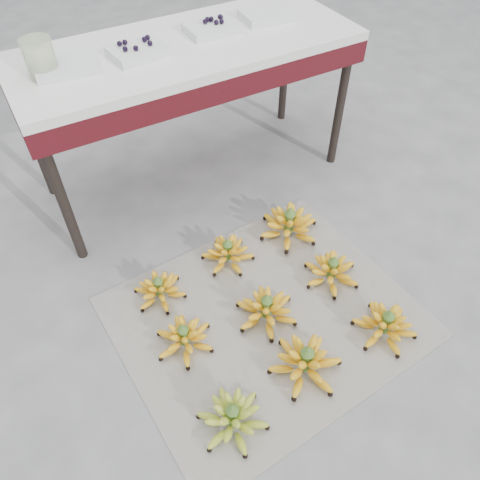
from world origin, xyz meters
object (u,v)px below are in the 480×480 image
vendor_table (188,61)px  tray_left (139,51)px  bunch_front_right (385,325)px  tray_far_left (67,65)px  bunch_mid_center (266,310)px  bunch_back_right (289,225)px  tray_right (212,28)px  bunch_mid_right (332,271)px  glass_jar (40,58)px  bunch_mid_left (184,338)px  bunch_front_left (232,418)px  bunch_back_center (228,253)px  bunch_back_left (159,290)px  tray_far_right (267,15)px  newspaper_mat (266,317)px  bunch_front_center (306,362)px

vendor_table → tray_left: bearing=-175.4°
bunch_front_right → tray_far_left: tray_far_left is taller
bunch_mid_center → bunch_back_right: bunch_back_right is taller
tray_far_left → tray_right: 0.71m
bunch_mid_right → tray_right: 1.30m
bunch_front_right → bunch_mid_right: 0.35m
bunch_front_right → glass_jar: 1.81m
bunch_mid_left → glass_jar: 1.29m
tray_right → vendor_table: bearing=-166.1°
tray_left → bunch_front_left: bearing=-102.2°
bunch_mid_left → glass_jar: bearing=87.7°
bunch_mid_right → bunch_back_center: bunch_mid_right is taller
tray_left → glass_jar: (-0.41, 0.02, 0.06)m
bunch_back_left → glass_jar: 1.09m
bunch_mid_center → tray_far_right: bearing=71.5°
tray_far_left → tray_far_right: bearing=1.7°
bunch_mid_left → newspaper_mat: bearing=-15.8°
bunch_mid_left → bunch_back_right: size_ratio=0.73×
tray_right → bunch_front_left: bearing=-115.9°
bunch_mid_right → bunch_back_center: (-0.37, 0.34, -0.00)m
tray_far_left → glass_jar: (-0.10, -0.01, 0.06)m
bunch_back_right → tray_right: bearing=111.8°
newspaper_mat → tray_far_right: size_ratio=4.71×
bunch_back_right → vendor_table: 0.94m
bunch_mid_center → tray_far_right: size_ratio=1.22×
bunch_front_right → tray_far_left: (-0.77, 1.37, 0.75)m
bunch_front_right → glass_jar: bearing=110.1°
tray_right → newspaper_mat: bearing=-106.9°
tray_right → bunch_back_left: bearing=-132.8°
bunch_front_right → bunch_mid_right: bunch_front_right is taller
tray_far_right → tray_right: bearing=179.7°
bunch_back_right → vendor_table: (-0.20, 0.67, 0.63)m
bunch_front_center → tray_left: bearing=83.5°
bunch_back_left → tray_left: bearing=61.4°
bunch_mid_left → bunch_mid_center: 0.37m
bunch_back_right → glass_jar: 1.34m
bunch_mid_left → tray_far_right: 1.63m
bunch_back_right → tray_far_left: tray_far_left is taller
bunch_back_center → glass_jar: bearing=103.9°
bunch_mid_right → tray_right: size_ratio=1.32×
bunch_mid_center → tray_far_left: size_ratio=1.11×
bunch_mid_center → tray_far_left: tray_far_left is taller
tray_far_left → glass_jar: glass_jar is taller
bunch_back_left → tray_far_left: size_ratio=0.88×
bunch_back_center → tray_right: (0.32, 0.71, 0.76)m
bunch_front_center → bunch_mid_left: size_ratio=1.20×
vendor_table → tray_far_left: 0.56m
tray_far_left → tray_far_right: tray_far_left is taller
vendor_table → glass_jar: (-0.65, 0.00, 0.17)m
newspaper_mat → glass_jar: (-0.47, 1.05, 0.87)m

